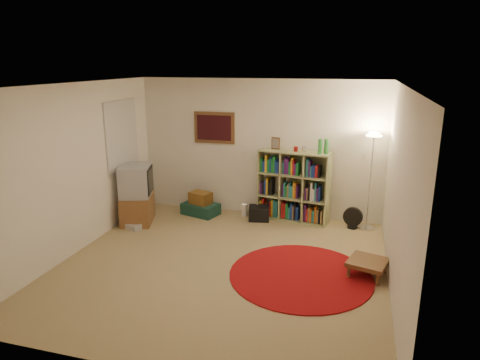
# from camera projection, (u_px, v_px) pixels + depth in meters

# --- Properties ---
(room) EXTENTS (4.54, 4.54, 2.54)m
(room) POSITION_uv_depth(u_px,v_px,m) (218.00, 178.00, 5.79)
(room) COLOR tan
(room) RESTS_ON ground
(bookshelf) EXTENTS (1.31, 0.56, 1.53)m
(bookshelf) POSITION_uv_depth(u_px,v_px,m) (293.00, 187.00, 7.65)
(bookshelf) COLOR #9CA36D
(bookshelf) RESTS_ON ground
(floor_lamp) EXTENTS (0.33, 0.33, 1.68)m
(floor_lamp) POSITION_uv_depth(u_px,v_px,m) (373.00, 149.00, 7.01)
(floor_lamp) COLOR white
(floor_lamp) RESTS_ON ground
(floor_fan) EXTENTS (0.34, 0.20, 0.38)m
(floor_fan) POSITION_uv_depth(u_px,v_px,m) (353.00, 218.00, 7.35)
(floor_fan) COLOR black
(floor_fan) RESTS_ON ground
(tv_stand) EXTENTS (0.69, 0.84, 1.05)m
(tv_stand) POSITION_uv_depth(u_px,v_px,m) (137.00, 195.00, 7.56)
(tv_stand) COLOR brown
(tv_stand) RESTS_ON ground
(dvd_box) EXTENTS (0.34, 0.30, 0.09)m
(dvd_box) POSITION_uv_depth(u_px,v_px,m) (134.00, 226.00, 7.38)
(dvd_box) COLOR #B2B2B7
(dvd_box) RESTS_ON ground
(suitcase) EXTENTS (0.75, 0.59, 0.21)m
(suitcase) POSITION_uv_depth(u_px,v_px,m) (201.00, 209.00, 8.05)
(suitcase) COLOR #163C31
(suitcase) RESTS_ON ground
(wicker_basket) EXTENTS (0.46, 0.39, 0.22)m
(wicker_basket) POSITION_uv_depth(u_px,v_px,m) (201.00, 198.00, 8.00)
(wicker_basket) COLOR brown
(wicker_basket) RESTS_ON suitcase
(duffel_bag) EXTENTS (0.42, 0.37, 0.25)m
(duffel_bag) POSITION_uv_depth(u_px,v_px,m) (259.00, 213.00, 7.76)
(duffel_bag) COLOR black
(duffel_bag) RESTS_ON ground
(paper_towel) EXTENTS (0.14, 0.14, 0.23)m
(paper_towel) POSITION_uv_depth(u_px,v_px,m) (245.00, 210.00, 7.96)
(paper_towel) COLOR silver
(paper_towel) RESTS_ON ground
(red_rug) EXTENTS (1.93, 1.93, 0.02)m
(red_rug) POSITION_uv_depth(u_px,v_px,m) (301.00, 275.00, 5.76)
(red_rug) COLOR maroon
(red_rug) RESTS_ON ground
(side_table) EXTENTS (0.60, 0.60, 0.22)m
(side_table) POSITION_uv_depth(u_px,v_px,m) (368.00, 263.00, 5.72)
(side_table) COLOR #54351D
(side_table) RESTS_ON ground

